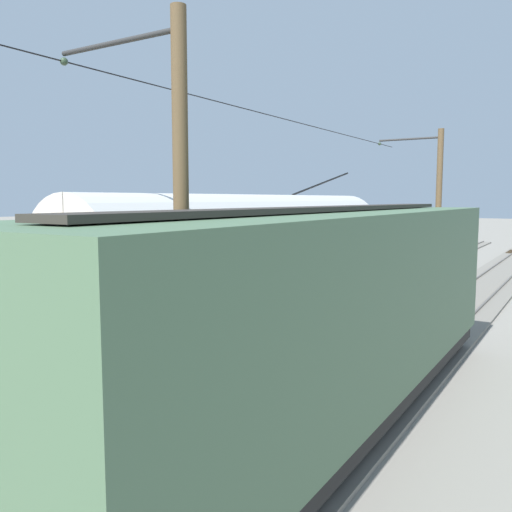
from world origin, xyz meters
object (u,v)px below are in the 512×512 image
Objects in this scene: boxcar_adjacent at (327,309)px; vintage_streetcar at (258,257)px; catenary_pole_mid_near at (177,213)px; spare_tie_stack at (227,294)px; catenary_pole_foreground at (437,204)px.

vintage_streetcar is at bearing -49.24° from boxcar_adjacent.
vintage_streetcar is 1.36× the size of boxcar_adjacent.
vintage_streetcar is at bearing -68.81° from catenary_pole_mid_near.
spare_tie_stack is (6.24, -10.44, -3.64)m from catenary_pole_mid_near.
catenary_pole_foreground is 19.07m from catenary_pole_mid_near.
catenary_pole_foreground is 11.26m from spare_tie_stack.
vintage_streetcar is 7.92m from boxcar_adjacent.
catenary_pole_mid_near is at bearing 90.00° from catenary_pole_foreground.
spare_tie_stack is (6.24, 8.63, -3.64)m from catenary_pole_foreground.
vintage_streetcar is 12.07m from catenary_pole_foreground.
spare_tie_stack is (8.52, -8.97, -1.89)m from boxcar_adjacent.
catenary_pole_mid_near is (2.28, 1.47, 1.75)m from boxcar_adjacent.
vintage_streetcar is 2.42× the size of catenary_pole_foreground.
catenary_pole_mid_near is (-2.89, 7.47, 1.65)m from vintage_streetcar.
boxcar_adjacent is 1.78× the size of catenary_pole_mid_near.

